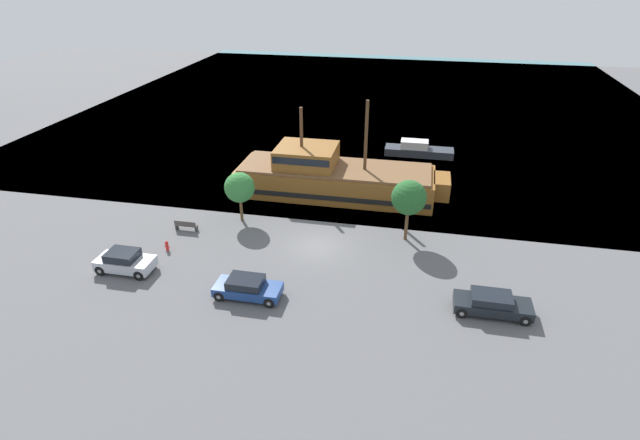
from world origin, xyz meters
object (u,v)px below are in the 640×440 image
at_px(moored_boat_dockside, 418,150).
at_px(parked_car_curb_front, 125,261).
at_px(bench_promenade_east, 186,225).
at_px(parked_car_curb_rear, 492,304).
at_px(parked_car_curb_mid, 247,287).
at_px(fire_hydrant, 167,245).
at_px(pirate_ship, 333,177).

relative_size(moored_boat_dockside, parked_car_curb_front, 1.89).
bearing_deg(bench_promenade_east, parked_car_curb_rear, -14.80).
xyz_separation_m(parked_car_curb_mid, bench_promenade_east, (-7.59, 7.30, -0.24)).
distance_m(moored_boat_dockside, parked_car_curb_front, 33.00).
xyz_separation_m(parked_car_curb_rear, fire_hydrant, (-22.54, 2.84, -0.27)).
distance_m(moored_boat_dockside, parked_car_curb_rear, 27.34).
bearing_deg(fire_hydrant, parked_car_curb_rear, -7.18).
distance_m(parked_car_curb_front, fire_hydrant, 3.45).
bearing_deg(fire_hydrant, pirate_ship, 50.74).
distance_m(pirate_ship, fire_hydrant, 15.97).
height_order(parked_car_curb_mid, bench_promenade_east, parked_car_curb_mid).
relative_size(pirate_ship, parked_car_curb_mid, 4.46).
relative_size(parked_car_curb_rear, fire_hydrant, 5.95).
bearing_deg(parked_car_curb_mid, parked_car_curb_front, 173.11).
bearing_deg(fire_hydrant, moored_boat_dockside, 54.14).
relative_size(pirate_ship, parked_car_curb_rear, 4.12).
relative_size(moored_boat_dockside, parked_car_curb_mid, 1.74).
relative_size(moored_boat_dockside, parked_car_curb_rear, 1.61).
bearing_deg(parked_car_curb_front, fire_hydrant, 64.28).
relative_size(parked_car_curb_front, parked_car_curb_mid, 0.92).
relative_size(parked_car_curb_front, parked_car_curb_rear, 0.85).
bearing_deg(parked_car_curb_front, moored_boat_dockside, 55.19).
bearing_deg(pirate_ship, parked_car_curb_mid, -98.43).
xyz_separation_m(parked_car_curb_front, bench_promenade_east, (1.53, 6.20, -0.31)).
bearing_deg(parked_car_curb_mid, parked_car_curb_rear, 5.19).
bearing_deg(parked_car_curb_front, pirate_ship, 53.13).
height_order(moored_boat_dockside, parked_car_curb_rear, moored_boat_dockside).
height_order(pirate_ship, parked_car_curb_rear, pirate_ship).
bearing_deg(parked_car_curb_mid, fire_hydrant, 151.22).
xyz_separation_m(moored_boat_dockside, parked_car_curb_rear, (5.19, -26.84, 0.08)).
height_order(parked_car_curb_front, parked_car_curb_rear, parked_car_curb_front).
distance_m(moored_boat_dockside, fire_hydrant, 29.61).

